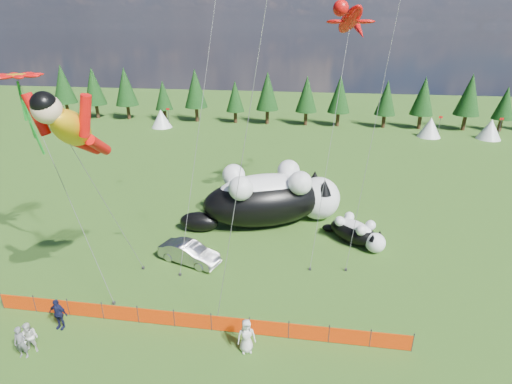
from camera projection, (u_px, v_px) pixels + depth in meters
The scene contains 14 objects.
ground at pixel (208, 293), 23.69m from camera, with size 160.00×160.00×0.00m, color #12390A.
safety_fence at pixel (193, 321), 20.76m from camera, with size 22.06×0.06×1.10m.
tree_line at pixel (280, 99), 63.26m from camera, with size 90.00×4.00×8.00m, color black, non-canonical shape.
festival_tents at pixel (351, 125), 58.20m from camera, with size 50.00×3.20×2.80m, color white, non-canonical shape.
cat_large at pixel (271, 197), 31.40m from camera, with size 12.46×7.89×4.70m.
cat_small at pixel (356, 232), 28.87m from camera, with size 4.40×3.99×1.91m.
car at pixel (189, 253), 26.59m from camera, with size 1.47×4.23×1.39m, color #A5A4A8.
spectator_a at pixel (21, 343), 18.84m from camera, with size 0.62×0.41×1.70m, color slate.
spectator_b at pixel (30, 338), 19.13m from camera, with size 0.81×0.48×1.67m, color silver.
spectator_c at pixel (58, 314), 20.66m from camera, with size 1.05×0.54×1.78m, color #15183B.
spectator_e at pixel (246, 336), 19.15m from camera, with size 0.89×0.58×1.82m, color silver.
superhero_kite at pixel (72, 128), 18.49m from camera, with size 5.82×7.19×12.88m.
gecko_kite at pixel (350, 20), 27.91m from camera, with size 4.44×12.42×17.51m.
flower_kite at pixel (17, 79), 21.37m from camera, with size 6.71×4.31×13.43m.
Camera 1 is at (5.71, -18.93, 14.66)m, focal length 28.00 mm.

